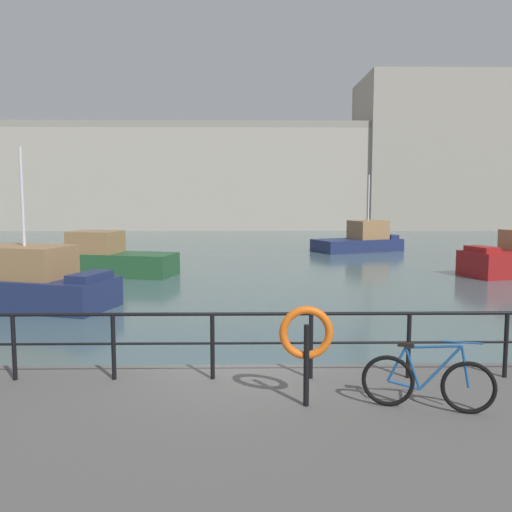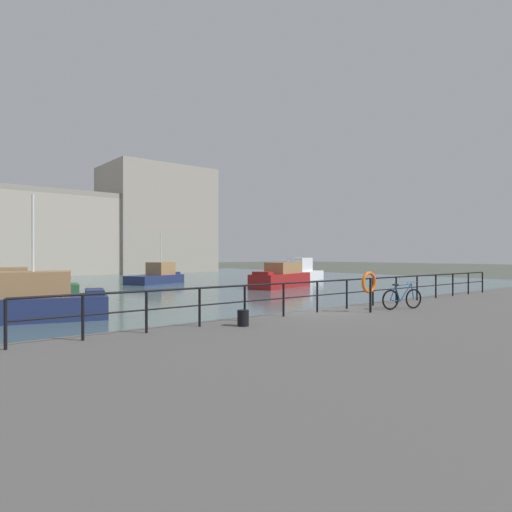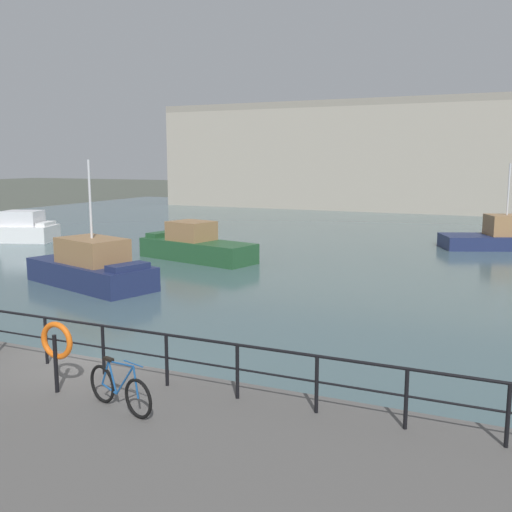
% 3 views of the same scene
% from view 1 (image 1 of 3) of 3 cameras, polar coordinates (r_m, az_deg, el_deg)
% --- Properties ---
extents(ground_plane, '(240.00, 240.00, 0.00)m').
position_cam_1_polar(ground_plane, '(10.13, -1.49, -15.05)').
color(ground_plane, '#4C5147').
extents(water_basin, '(80.00, 60.00, 0.01)m').
position_cam_1_polar(water_basin, '(39.81, -1.11, 0.93)').
color(water_basin, '#476066').
rests_on(water_basin, ground_plane).
extents(harbor_building, '(57.28, 11.45, 16.34)m').
position_cam_1_polar(harbor_building, '(63.12, 5.04, 8.48)').
color(harbor_building, '#A89E8E').
rests_on(harbor_building, ground_plane).
extents(moored_cabin_cruiser, '(6.64, 4.08, 5.21)m').
position_cam_1_polar(moored_cabin_cruiser, '(20.01, -22.59, -2.55)').
color(moored_cabin_cruiser, navy).
rests_on(moored_cabin_cruiser, water_basin).
extents(moored_white_yacht, '(6.19, 4.56, 4.99)m').
position_cam_1_polar(moored_white_yacht, '(37.51, 10.59, 1.57)').
color(moored_white_yacht, navy).
rests_on(moored_white_yacht, water_basin).
extents(moored_red_daysailer, '(6.90, 3.61, 2.01)m').
position_cam_1_polar(moored_red_daysailer, '(26.81, -15.40, -0.29)').
color(moored_red_daysailer, '#23512D').
rests_on(moored_red_daysailer, water_basin).
extents(quay_railing, '(21.96, 0.07, 1.08)m').
position_cam_1_polar(quay_railing, '(9.02, 5.61, -7.82)').
color(quay_railing, black).
rests_on(quay_railing, quay_promenade).
extents(parked_bicycle, '(1.72, 0.55, 0.98)m').
position_cam_1_polar(parked_bicycle, '(8.14, 17.01, -12.14)').
color(parked_bicycle, black).
rests_on(parked_bicycle, quay_promenade).
extents(life_ring_stand, '(0.75, 0.16, 1.40)m').
position_cam_1_polar(life_ring_stand, '(7.86, 5.13, -8.12)').
color(life_ring_stand, black).
rests_on(life_ring_stand, quay_promenade).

